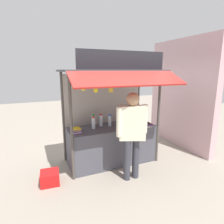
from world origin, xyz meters
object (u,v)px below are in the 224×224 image
object	(u,v)px
water_bottle_back_left	(132,117)
banana_bunch_rightmost	(96,89)
water_bottle_mid_right	(93,123)
water_bottle_rear_center	(101,120)
water_bottle_far_left	(94,121)
magazine_stack_back_right	(76,130)
water_bottle_center	(110,121)
vendor_person	(132,129)
magazine_stack_mid_left	(147,125)
banana_bunch_inner_left	(111,88)
water_bottle_right	(140,119)
plastic_crate	(50,178)
banana_bunch_inner_right	(83,87)

from	to	relation	value
water_bottle_back_left	banana_bunch_rightmost	world-z (taller)	banana_bunch_rightmost
water_bottle_mid_right	water_bottle_rear_center	world-z (taller)	water_bottle_rear_center
water_bottle_far_left	magazine_stack_back_right	xyz separation A→B (m)	(-0.45, -0.20, -0.10)
water_bottle_mid_right	water_bottle_center	xyz separation A→B (m)	(0.41, 0.05, -0.00)
vendor_person	magazine_stack_mid_left	bearing A→B (deg)	60.06
water_bottle_far_left	banana_bunch_inner_left	distance (m)	1.02
water_bottle_mid_right	water_bottle_center	distance (m)	0.41
water_bottle_right	plastic_crate	size ratio (longest dim) A/B	0.65
banana_bunch_rightmost	banana_bunch_inner_right	size ratio (longest dim) A/B	1.17
water_bottle_mid_right	banana_bunch_rightmost	bearing A→B (deg)	-101.87
banana_bunch_rightmost	water_bottle_right	bearing A→B (deg)	21.39
banana_bunch_rightmost	banana_bunch_inner_right	world-z (taller)	same
water_bottle_mid_right	vendor_person	bearing A→B (deg)	-59.34
magazine_stack_mid_left	banana_bunch_inner_left	world-z (taller)	banana_bunch_inner_left
magazine_stack_back_right	banana_bunch_inner_left	distance (m)	1.17
banana_bunch_rightmost	plastic_crate	bearing A→B (deg)	171.73
water_bottle_far_left	water_bottle_center	bearing A→B (deg)	-8.05
water_bottle_rear_center	plastic_crate	distance (m)	1.60
water_bottle_mid_right	banana_bunch_rightmost	xyz separation A→B (m)	(-0.11, -0.52, 0.80)
plastic_crate	vendor_person	bearing A→B (deg)	-16.74
vendor_person	banana_bunch_rightmost	bearing A→B (deg)	174.40
banana_bunch_rightmost	water_bottle_center	bearing A→B (deg)	47.49
banana_bunch_rightmost	water_bottle_far_left	bearing A→B (deg)	77.00
magazine_stack_back_right	vendor_person	xyz separation A→B (m)	(0.92, -0.75, 0.14)
water_bottle_far_left	vendor_person	bearing A→B (deg)	-63.73
water_bottle_back_left	water_bottle_rear_center	bearing A→B (deg)	-177.29
water_bottle_center	banana_bunch_inner_right	bearing A→B (deg)	-142.93
water_bottle_far_left	magazine_stack_mid_left	distance (m)	1.24
water_bottle_rear_center	vendor_person	bearing A→B (deg)	-73.37
magazine_stack_mid_left	water_bottle_back_left	bearing A→B (deg)	107.43
water_bottle_mid_right	banana_bunch_inner_right	size ratio (longest dim) A/B	1.12
water_bottle_rear_center	banana_bunch_rightmost	distance (m)	1.06
water_bottle_far_left	plastic_crate	xyz separation A→B (m)	(-1.06, -0.49, -0.89)
magazine_stack_back_right	banana_bunch_inner_right	size ratio (longest dim) A/B	1.12
water_bottle_right	water_bottle_far_left	distance (m)	1.16
magazine_stack_mid_left	water_bottle_mid_right	bearing A→B (deg)	165.33
water_bottle_back_left	water_bottle_far_left	distance (m)	1.02
water_bottle_back_left	magazine_stack_back_right	world-z (taller)	water_bottle_back_left
water_bottle_right	magazine_stack_mid_left	distance (m)	0.31
banana_bunch_inner_left	magazine_stack_mid_left	bearing A→B (deg)	11.85
water_bottle_center	vendor_person	xyz separation A→B (m)	(0.09, -0.89, 0.05)
water_bottle_right	banana_bunch_inner_right	world-z (taller)	banana_bunch_inner_right
water_bottle_far_left	magazine_stack_mid_left	bearing A→B (deg)	-19.62
water_bottle_rear_center	banana_bunch_rightmost	size ratio (longest dim) A/B	1.02
water_bottle_far_left	banana_bunch_rightmost	world-z (taller)	banana_bunch_rightmost
water_bottle_center	magazine_stack_mid_left	world-z (taller)	water_bottle_center
magazine_stack_mid_left	magazine_stack_back_right	distance (m)	1.63
magazine_stack_back_right	plastic_crate	size ratio (longest dim) A/B	0.80
water_bottle_right	water_bottle_rear_center	size ratio (longest dim) A/B	0.77
plastic_crate	banana_bunch_inner_left	bearing A→B (deg)	-6.25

